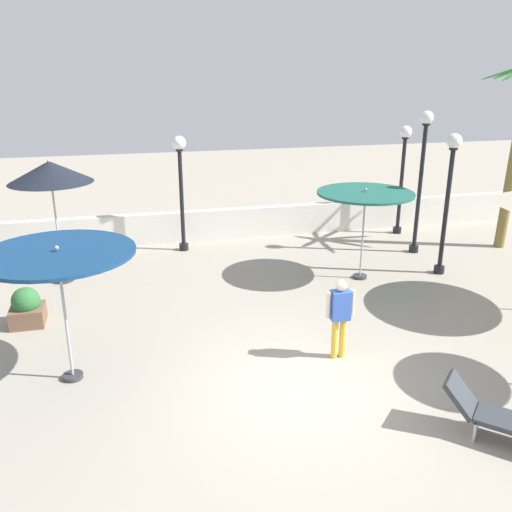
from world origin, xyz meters
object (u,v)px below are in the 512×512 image
object	(u,v)px
lamp_post_0	(449,187)
lounge_chair_0	(508,419)
patio_umbrella_3	(50,173)
lamp_post_3	(403,166)
patio_umbrella_5	(58,257)
lamp_post_2	(181,177)
lamp_post_1	(422,167)
planter	(27,308)
patio_umbrella_1	(365,196)
guest_0	(340,311)

from	to	relation	value
lamp_post_0	lounge_chair_0	size ratio (longest dim) A/B	2.15
patio_umbrella_3	lamp_post_3	world-z (taller)	lamp_post_3
patio_umbrella_5	lamp_post_2	size ratio (longest dim) A/B	0.75
lamp_post_1	planter	distance (m)	11.06
lamp_post_0	lamp_post_3	distance (m)	3.75
patio_umbrella_3	lamp_post_0	distance (m)	10.03
patio_umbrella_5	lamp_post_1	distance (m)	10.69
patio_umbrella_1	patio_umbrella_3	bearing A→B (deg)	167.62
patio_umbrella_5	lamp_post_2	bearing A→B (deg)	67.59
patio_umbrella_3	lamp_post_1	bearing A→B (deg)	-0.46
patio_umbrella_1	patio_umbrella_5	world-z (taller)	patio_umbrella_5
lamp_post_0	planter	bearing A→B (deg)	-176.43
patio_umbrella_5	planter	xyz separation A→B (m)	(-1.08, 2.50, -1.92)
lamp_post_2	guest_0	world-z (taller)	lamp_post_2
lamp_post_2	guest_0	distance (m)	7.59
patio_umbrella_1	lamp_post_3	size ratio (longest dim) A/B	0.69
lamp_post_3	planter	xyz separation A→B (m)	(-11.03, -4.33, -1.87)
guest_0	lamp_post_2	bearing A→B (deg)	106.57
lamp_post_2	planter	xyz separation A→B (m)	(-3.87, -4.24, -1.86)
patio_umbrella_5	lamp_post_1	size ratio (longest dim) A/B	0.62
patio_umbrella_5	planter	bearing A→B (deg)	113.40
patio_umbrella_1	lamp_post_0	size ratio (longest dim) A/B	0.65
lounge_chair_0	planter	xyz separation A→B (m)	(-7.49, 5.86, 0.00)
lamp_post_3	lamp_post_2	bearing A→B (deg)	-179.31
lamp_post_0	lamp_post_3	world-z (taller)	lamp_post_0
patio_umbrella_1	lamp_post_3	world-z (taller)	lamp_post_3
lamp_post_2	patio_umbrella_1	bearing A→B (deg)	-38.84
patio_umbrella_1	guest_0	bearing A→B (deg)	-119.62
planter	patio_umbrella_3	bearing A→B (deg)	78.37
planter	patio_umbrella_1	bearing A→B (deg)	5.72
patio_umbrella_3	lamp_post_1	size ratio (longest dim) A/B	0.76
patio_umbrella_3	lounge_chair_0	size ratio (longest dim) A/B	1.83
patio_umbrella_3	lamp_post_3	distance (m)	10.69
patio_umbrella_5	lounge_chair_0	bearing A→B (deg)	-27.65
patio_umbrella_3	lamp_post_2	xyz separation A→B (m)	(3.35, 1.76, -0.58)
patio_umbrella_5	lamp_post_3	xyz separation A→B (m)	(9.94, 6.83, -0.06)
patio_umbrella_5	lamp_post_3	distance (m)	12.07
patio_umbrella_3	lamp_post_2	world-z (taller)	lamp_post_2
lounge_chair_0	planter	world-z (taller)	planter
patio_umbrella_3	lamp_post_0	size ratio (longest dim) A/B	0.85
patio_umbrella_5	lamp_post_2	world-z (taller)	lamp_post_2
guest_0	planter	world-z (taller)	guest_0
guest_0	patio_umbrella_1	bearing A→B (deg)	60.38
patio_umbrella_3	lamp_post_2	size ratio (longest dim) A/B	0.92
lamp_post_0	lounge_chair_0	xyz separation A→B (m)	(-2.87, -6.51, -1.98)
lamp_post_1	guest_0	xyz separation A→B (m)	(-4.57, -5.33, -1.61)
lamp_post_1	lamp_post_2	distance (m)	6.96
lamp_post_0	planter	distance (m)	10.57
lamp_post_1	patio_umbrella_3	bearing A→B (deg)	179.54
patio_umbrella_3	lamp_post_0	xyz separation A→B (m)	(9.85, -1.84, -0.46)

